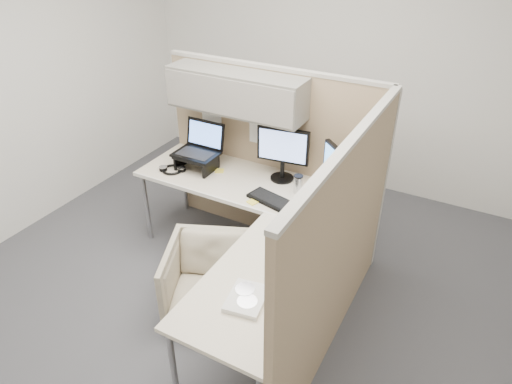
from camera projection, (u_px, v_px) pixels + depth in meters
The scene contains 18 objects.
ground at pixel (231, 290), 3.78m from camera, with size 4.50×4.50×0.00m, color #414247.
partition_back at pixel (256, 127), 3.92m from camera, with size 2.00×0.36×1.63m.
partition_right at pixel (341, 250), 2.94m from camera, with size 0.07×2.03×1.63m.
desk at pixel (251, 219), 3.47m from camera, with size 2.00×1.98×0.73m.
office_chair at pixel (210, 277), 3.44m from camera, with size 0.64×0.59×0.65m, color #BCB695.
monitor_left at pixel (283, 150), 3.76m from camera, with size 0.44×0.20×0.47m.
monitor_right at pixel (338, 174), 3.41m from camera, with size 0.35×0.32×0.47m.
laptop_station at pixel (198, 152), 4.00m from camera, with size 0.38×0.33×0.40m.
keyboard at pixel (277, 203), 3.56m from camera, with size 0.50×0.17×0.02m, color black.
mouse at pixel (308, 216), 3.38m from camera, with size 0.10×0.06×0.04m, color black.
travel_mug at pixel (298, 184), 3.66m from camera, with size 0.07×0.07×0.16m.
soda_can_green at pixel (336, 217), 3.30m from camera, with size 0.07×0.07×0.12m, color black.
soda_can_silver at pixel (328, 197), 3.53m from camera, with size 0.07×0.07×0.12m, color #1E3FA5.
sticky_note_c at pixel (219, 171), 4.01m from camera, with size 0.08×0.08×0.01m, color yellow.
sticky_note_b at pixel (253, 202), 3.58m from camera, with size 0.08×0.08×0.01m, color yellow.
headphones at pixel (172, 169), 4.01m from camera, with size 0.25×0.25×0.03m.
paper_stack at pixel (247, 298), 2.67m from camera, with size 0.25×0.30×0.03m.
desk_clock at pixel (295, 257), 2.94m from camera, with size 0.07×0.10×0.09m.
Camera 1 is at (1.52, -2.36, 2.67)m, focal length 32.00 mm.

